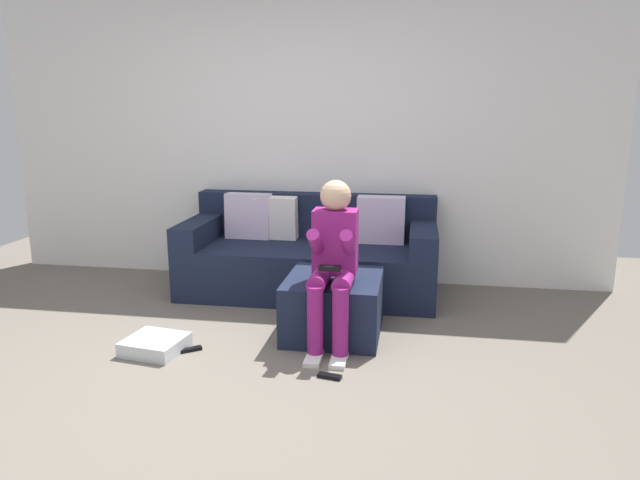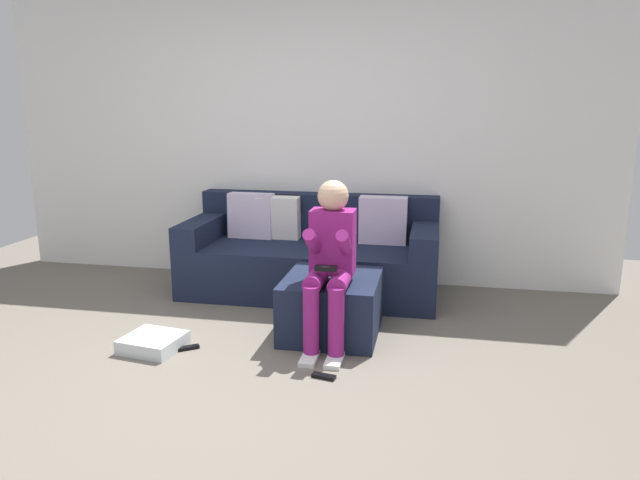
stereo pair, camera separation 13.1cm
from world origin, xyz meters
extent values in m
plane|color=#6B6359|center=(0.00, 0.00, 0.00)|extent=(7.17, 7.17, 0.00)
cube|color=white|center=(0.00, 2.39, 1.30)|extent=(5.52, 0.10, 2.60)
cube|color=#192138|center=(0.18, 1.89, 0.21)|extent=(2.11, 0.90, 0.42)
cube|color=#192138|center=(0.18, 2.25, 0.61)|extent=(2.11, 0.19, 0.39)
cube|color=#192138|center=(-0.77, 1.89, 0.52)|extent=(0.22, 0.90, 0.19)
cube|color=#192138|center=(1.13, 1.89, 0.52)|extent=(0.22, 0.90, 0.19)
cube|color=silver|center=(-0.39, 2.07, 0.62)|extent=(0.40, 0.16, 0.40)
cube|color=white|center=(-0.15, 2.08, 0.61)|extent=(0.37, 0.15, 0.38)
cube|color=silver|center=(0.77, 2.07, 0.62)|extent=(0.40, 0.16, 0.40)
cube|color=#192138|center=(0.51, 1.03, 0.21)|extent=(0.65, 0.70, 0.41)
cube|color=#8C1E72|center=(0.54, 0.95, 0.69)|extent=(0.29, 0.19, 0.43)
sphere|color=#D8AD8C|center=(0.54, 0.95, 0.99)|extent=(0.21, 0.21, 0.21)
cylinder|color=#8C1E72|center=(0.46, 0.78, 0.47)|extent=(0.12, 0.33, 0.12)
cylinder|color=#8C1E72|center=(0.46, 0.62, 0.25)|extent=(0.10, 0.10, 0.44)
cube|color=white|center=(0.46, 0.56, 0.01)|extent=(0.10, 0.22, 0.03)
cylinder|color=#8C1E72|center=(0.43, 0.82, 0.69)|extent=(0.08, 0.35, 0.28)
cylinder|color=#8C1E72|center=(0.61, 0.78, 0.47)|extent=(0.12, 0.33, 0.12)
cylinder|color=#8C1E72|center=(0.61, 0.62, 0.25)|extent=(0.10, 0.10, 0.44)
cube|color=white|center=(0.61, 0.56, 0.01)|extent=(0.10, 0.22, 0.03)
cylinder|color=#8C1E72|center=(0.64, 0.82, 0.69)|extent=(0.08, 0.34, 0.27)
cube|color=black|center=(0.54, 0.70, 0.57)|extent=(0.14, 0.06, 0.03)
cube|color=silver|center=(-0.59, 0.53, 0.05)|extent=(0.41, 0.39, 0.09)
cube|color=black|center=(0.59, 0.34, 0.01)|extent=(0.15, 0.07, 0.02)
cube|color=black|center=(-0.38, 0.56, 0.01)|extent=(0.18, 0.14, 0.02)
camera|label=1|loc=(1.05, -2.78, 1.58)|focal=32.68mm
camera|label=2|loc=(1.18, -2.76, 1.58)|focal=32.68mm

